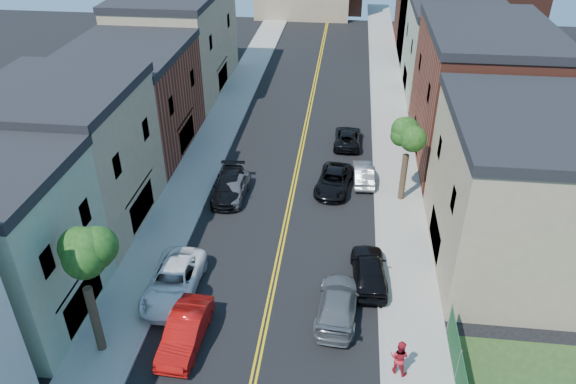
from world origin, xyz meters
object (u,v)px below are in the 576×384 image
(grey_car_right, at_px, (338,304))
(black_car_right, at_px, (369,270))
(red_sedan, at_px, (185,331))
(black_car_left, at_px, (229,186))
(dark_car_right_far, at_px, (347,137))
(black_suv_lane, at_px, (334,181))
(grey_car_left, at_px, (234,188))
(white_pickup, at_px, (173,282))
(silver_car_right, at_px, (363,174))
(pedestrian_right, at_px, (399,357))

(grey_car_right, xyz_separation_m, black_car_right, (1.70, 2.93, 0.07))
(red_sedan, xyz_separation_m, grey_car_right, (7.60, 2.90, -0.03))
(black_car_left, bearing_deg, dark_car_right_far, 44.21)
(black_suv_lane, bearing_deg, black_car_right, -68.72)
(black_car_right, bearing_deg, grey_car_left, -43.66)
(black_car_left, xyz_separation_m, grey_car_right, (8.35, -11.32, 0.01))
(black_car_left, bearing_deg, black_car_right, -43.47)
(white_pickup, bearing_deg, black_suv_lane, 55.33)
(silver_car_right, xyz_separation_m, pedestrian_right, (1.64, -18.09, 0.45))
(black_car_left, xyz_separation_m, black_car_right, (10.05, -8.39, 0.08))
(dark_car_right_far, bearing_deg, black_car_left, 48.77)
(red_sedan, relative_size, pedestrian_right, 2.51)
(black_car_left, height_order, pedestrian_right, pedestrian_right)
(black_suv_lane, distance_m, pedestrian_right, 17.17)
(pedestrian_right, bearing_deg, black_car_right, -55.70)
(grey_car_right, relative_size, silver_car_right, 1.29)
(red_sedan, distance_m, grey_car_right, 8.14)
(red_sedan, relative_size, black_car_right, 0.99)
(black_car_left, relative_size, silver_car_right, 1.28)
(red_sedan, height_order, black_car_left, red_sedan)
(white_pickup, distance_m, grey_car_right, 9.32)
(black_car_left, bearing_deg, white_pickup, -98.69)
(grey_car_left, xyz_separation_m, black_car_left, (-0.41, 0.21, 0.01))
(white_pickup, height_order, silver_car_right, white_pickup)
(red_sedan, bearing_deg, pedestrian_right, -1.57)
(silver_car_right, bearing_deg, dark_car_right_far, -81.34)
(black_suv_lane, xyz_separation_m, pedestrian_right, (3.82, -16.73, 0.42))
(black_car_right, bearing_deg, pedestrian_right, 98.01)
(silver_car_right, height_order, black_suv_lane, black_suv_lane)
(grey_car_left, distance_m, pedestrian_right, 18.39)
(red_sedan, bearing_deg, white_pickup, 117.89)
(black_car_left, bearing_deg, silver_car_right, 14.15)
(silver_car_right, bearing_deg, pedestrian_right, 91.61)
(grey_car_left, relative_size, pedestrian_right, 2.28)
(red_sedan, height_order, pedestrian_right, pedestrian_right)
(white_pickup, height_order, black_suv_lane, white_pickup)
(dark_car_right_far, distance_m, pedestrian_right, 24.42)
(grey_car_left, xyz_separation_m, dark_car_right_far, (7.99, 9.47, -0.10))
(white_pickup, relative_size, grey_car_left, 1.31)
(red_sedan, height_order, grey_car_left, red_sedan)
(silver_car_right, relative_size, dark_car_right_far, 0.87)
(grey_car_left, height_order, pedestrian_right, pedestrian_right)
(red_sedan, relative_size, grey_car_right, 0.92)
(grey_car_right, bearing_deg, silver_car_right, -91.22)
(dark_car_right_far, bearing_deg, red_sedan, 72.94)
(black_car_left, height_order, dark_car_right_far, black_car_left)
(black_car_right, distance_m, black_suv_lane, 10.46)
(white_pickup, xyz_separation_m, black_car_right, (11.00, 2.26, 0.03))
(silver_car_right, bearing_deg, grey_car_left, 16.04)
(red_sedan, bearing_deg, black_car_left, 95.48)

